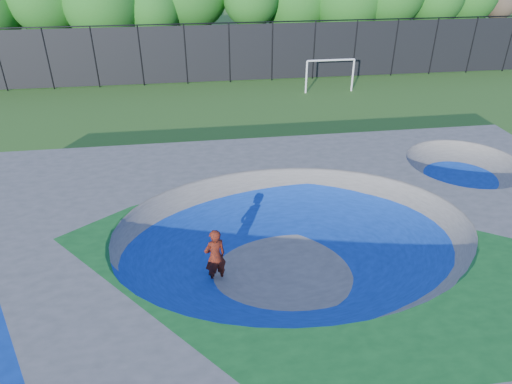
% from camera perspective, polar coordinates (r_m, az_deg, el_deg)
% --- Properties ---
extents(ground, '(120.00, 120.00, 0.00)m').
position_cam_1_polar(ground, '(14.60, 4.54, -9.33)').
color(ground, '#30621B').
rests_on(ground, ground).
extents(skate_deck, '(22.00, 14.00, 1.50)m').
position_cam_1_polar(skate_deck, '(14.14, 4.66, -6.96)').
color(skate_deck, gray).
rests_on(skate_deck, ground).
extents(skater, '(0.79, 0.66, 1.85)m').
position_cam_1_polar(skater, '(13.51, -5.13, -8.04)').
color(skater, '#B32C0E').
rests_on(skater, ground).
extents(skateboard, '(0.80, 0.52, 0.05)m').
position_cam_1_polar(skateboard, '(14.08, -4.97, -10.95)').
color(skateboard, black).
rests_on(skateboard, ground).
extents(soccer_goal, '(3.26, 0.12, 2.15)m').
position_cam_1_polar(soccer_goal, '(31.11, 9.27, 14.88)').
color(soccer_goal, white).
rests_on(soccer_goal, ground).
extents(fence, '(48.09, 0.09, 4.04)m').
position_cam_1_polar(fence, '(32.94, -3.35, 17.09)').
color(fence, black).
rests_on(fence, ground).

